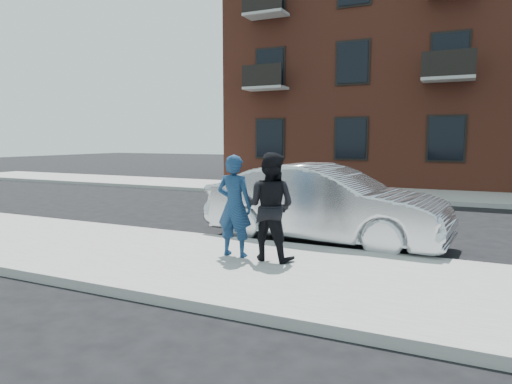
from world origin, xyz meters
The scene contains 9 objects.
ground centered at (0.00, 0.00, 0.00)m, with size 100.00×100.00×0.00m, color black.
near_sidewalk centered at (0.00, -0.25, 0.07)m, with size 50.00×3.50×0.15m, color gray.
near_curb centered at (0.00, 1.55, 0.07)m, with size 50.00×0.10×0.15m, color #999691.
far_sidewalk centered at (0.00, 11.25, 0.07)m, with size 50.00×3.50×0.15m, color gray.
far_curb centered at (0.00, 9.45, 0.07)m, with size 50.00×0.10×0.15m, color #999691.
apartment_building centered at (2.00, 18.00, 6.16)m, with size 24.30×10.30×12.30m.
silver_sedan centered at (-1.72, 2.48, 0.83)m, with size 1.75×5.01×1.65m, color #B7BABF.
man_hoodie centered at (-2.66, 0.22, 1.03)m, with size 0.65×0.50×1.77m.
man_peacoat centered at (-2.01, 0.27, 1.06)m, with size 0.92×0.73×1.81m.
Camera 1 is at (0.98, -6.69, 2.18)m, focal length 32.00 mm.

